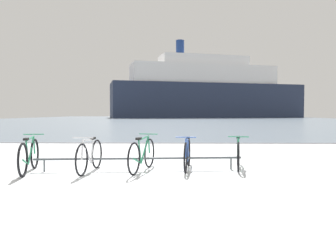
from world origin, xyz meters
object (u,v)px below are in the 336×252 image
Objects in this scene: bicycle_4 at (238,153)px; ferry_ship at (206,92)px; bicycle_2 at (142,155)px; bicycle_3 at (187,154)px; bicycle_1 at (90,156)px; bicycle_0 at (29,156)px.

ferry_ship reaches higher than bicycle_4.
bicycle_2 is 1.06× the size of bicycle_4.
bicycle_4 is 0.03× the size of ferry_ship.
bicycle_4 is (1.23, 0.15, -0.00)m from bicycle_3.
ferry_ship is at bearing 84.21° from bicycle_3.
ferry_ship reaches higher than bicycle_1.
bicycle_2 is 2.30m from bicycle_4.
bicycle_3 is 1.24m from bicycle_4.
bicycle_3 is at bearing 13.60° from bicycle_2.
ferry_ship is (8.56, 84.40, 6.86)m from bicycle_3.
bicycle_2 is 0.03× the size of ferry_ship.
ferry_ship reaches higher than bicycle_0.
bicycle_4 is (4.78, 0.63, -0.01)m from bicycle_0.
bicycle_1 is (1.34, 0.10, -0.01)m from bicycle_0.
bicycle_1 reaches higher than bicycle_4.
ferry_ship is (7.33, 84.25, 6.86)m from bicycle_4.
bicycle_1 is at bearing -171.12° from bicycle_4.
bicycle_1 is 2.25m from bicycle_3.
bicycle_0 is 3.59m from bicycle_3.
ferry_ship is (12.11, 84.88, 6.84)m from bicycle_0.
bicycle_2 is at bearing 5.27° from bicycle_0.
bicycle_4 is at bearing -94.97° from ferry_ship.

